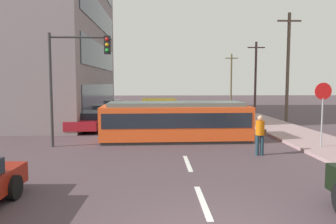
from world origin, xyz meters
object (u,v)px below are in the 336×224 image
(stop_sign, at_px, (323,101))
(utility_pole_mid, at_px, (288,66))
(parked_sedan_far, at_px, (101,111))
(parked_sedan_furthest, at_px, (113,106))
(pedestrian_crossing, at_px, (260,133))
(utility_pole_far, at_px, (256,75))
(parked_sedan_mid, at_px, (87,120))
(utility_pole_distant, at_px, (231,78))
(traffic_light_mast, at_px, (74,68))
(streetcar_tram, at_px, (175,121))
(city_bus, at_px, (159,110))

(stop_sign, distance_m, utility_pole_mid, 10.90)
(parked_sedan_far, height_order, parked_sedan_furthest, same)
(pedestrian_crossing, xyz_separation_m, stop_sign, (3.13, 1.03, 1.25))
(pedestrian_crossing, bearing_deg, utility_pole_far, 73.63)
(utility_pole_far, bearing_deg, parked_sedan_far, -154.62)
(utility_pole_far, bearing_deg, stop_sign, -98.71)
(stop_sign, bearing_deg, utility_pole_mid, 76.10)
(parked_sedan_mid, relative_size, utility_pole_distant, 0.65)
(stop_sign, xyz_separation_m, traffic_light_mast, (-11.26, 1.12, 1.51))
(parked_sedan_mid, xyz_separation_m, utility_pole_distant, (15.10, 25.75, 3.07))
(utility_pole_mid, bearing_deg, streetcar_tram, -138.95)
(parked_sedan_mid, bearing_deg, pedestrian_crossing, -40.87)
(stop_sign, height_order, utility_pole_far, utility_pole_far)
(city_bus, bearing_deg, stop_sign, -52.27)
(parked_sedan_far, height_order, traffic_light_mast, traffic_light_mast)
(streetcar_tram, bearing_deg, stop_sign, -21.44)
(parked_sedan_far, bearing_deg, utility_pole_far, 25.38)
(parked_sedan_furthest, xyz_separation_m, traffic_light_mast, (0.66, -18.74, 3.08))
(pedestrian_crossing, distance_m, parked_sedan_mid, 11.50)
(utility_pole_mid, bearing_deg, parked_sedan_far, 169.91)
(streetcar_tram, distance_m, parked_sedan_mid, 6.69)
(parked_sedan_far, distance_m, parked_sedan_furthest, 6.88)
(streetcar_tram, relative_size, parked_sedan_mid, 1.67)
(stop_sign, bearing_deg, pedestrian_crossing, -161.81)
(parked_sedan_mid, bearing_deg, parked_sedan_furthest, 90.36)
(parked_sedan_mid, height_order, utility_pole_far, utility_pole_far)
(city_bus, bearing_deg, pedestrian_crossing, -68.46)
(traffic_light_mast, xyz_separation_m, utility_pole_distant, (14.53, 31.12, -0.01))
(utility_pole_far, distance_m, utility_pole_distant, 12.09)
(streetcar_tram, height_order, parked_sedan_furthest, streetcar_tram)
(city_bus, distance_m, parked_sedan_furthest, 11.52)
(parked_sedan_far, height_order, utility_pole_distant, utility_pole_distant)
(stop_sign, bearing_deg, city_bus, 127.73)
(parked_sedan_far, bearing_deg, parked_sedan_mid, -88.25)
(streetcar_tram, bearing_deg, parked_sedan_mid, 143.63)
(parked_sedan_mid, relative_size, utility_pole_mid, 0.56)
(traffic_light_mast, bearing_deg, city_bus, 63.89)
(parked_sedan_mid, bearing_deg, streetcar_tram, -36.37)
(stop_sign, xyz_separation_m, utility_pole_distant, (3.27, 32.24, 1.50))
(pedestrian_crossing, bearing_deg, traffic_light_mast, 165.20)
(traffic_light_mast, distance_m, utility_pole_far, 23.84)
(utility_pole_far, bearing_deg, utility_pole_mid, -93.04)
(utility_pole_mid, bearing_deg, stop_sign, -103.90)
(utility_pole_far, bearing_deg, parked_sedan_furthest, -178.89)
(parked_sedan_mid, bearing_deg, utility_pole_mid, 15.12)
(streetcar_tram, relative_size, utility_pole_mid, 0.93)
(pedestrian_crossing, height_order, utility_pole_far, utility_pole_far)
(stop_sign, bearing_deg, traffic_light_mast, 174.34)
(parked_sedan_furthest, distance_m, traffic_light_mast, 19.01)
(city_bus, xyz_separation_m, parked_sedan_mid, (-4.60, -2.85, -0.38))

